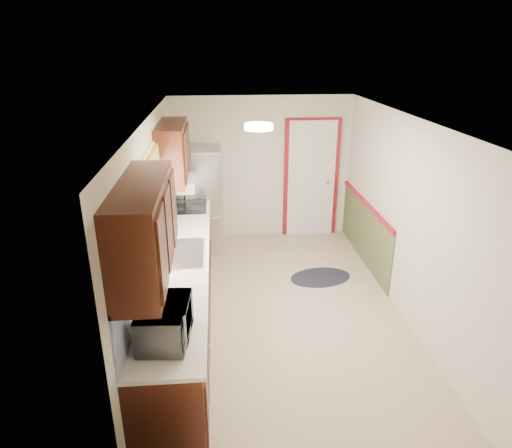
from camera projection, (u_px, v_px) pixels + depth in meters
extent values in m
cube|color=tan|center=(280.00, 310.00, 5.81)|extent=(3.20, 5.20, 0.12)
cube|color=white|center=(285.00, 119.00, 4.92)|extent=(3.20, 5.20, 0.12)
cube|color=beige|center=(261.00, 169.00, 7.68)|extent=(3.20, 0.10, 2.40)
cube|color=beige|center=(335.00, 359.00, 3.05)|extent=(3.20, 0.10, 2.40)
cube|color=beige|center=(153.00, 227.00, 5.24)|extent=(0.10, 5.20, 2.40)
cube|color=beige|center=(406.00, 219.00, 5.49)|extent=(0.10, 5.20, 2.40)
cube|color=#36140C|center=(182.00, 296.00, 5.27)|extent=(0.60, 4.00, 0.90)
cube|color=white|center=(181.00, 259.00, 5.10)|extent=(0.63, 4.00, 0.04)
cube|color=#567AD3|center=(151.00, 236.00, 4.96)|extent=(0.02, 4.00, 0.55)
cube|color=#36140C|center=(144.00, 228.00, 3.55)|extent=(0.35, 1.40, 0.75)
cube|color=#36140C|center=(173.00, 152.00, 6.05)|extent=(0.35, 1.20, 0.75)
cube|color=white|center=(149.00, 198.00, 4.91)|extent=(0.02, 1.00, 0.90)
cube|color=#C96E25|center=(151.00, 166.00, 4.78)|extent=(0.05, 1.12, 0.24)
cube|color=#B7B7BC|center=(181.00, 253.00, 5.18)|extent=(0.52, 0.82, 0.02)
cube|color=white|center=(179.00, 183.00, 6.26)|extent=(0.45, 0.60, 0.15)
cube|color=maroon|center=(311.00, 179.00, 7.80)|extent=(0.94, 0.05, 2.08)
cube|color=white|center=(311.00, 180.00, 7.77)|extent=(0.80, 0.04, 2.00)
cube|color=#47502D|center=(365.00, 233.00, 7.01)|extent=(0.02, 2.30, 0.90)
cube|color=maroon|center=(367.00, 204.00, 6.84)|extent=(0.04, 2.30, 0.06)
cylinder|color=#FFD88C|center=(259.00, 127.00, 4.73)|extent=(0.30, 0.30, 0.06)
imported|color=white|center=(164.00, 319.00, 3.62)|extent=(0.35, 0.59, 0.38)
cube|color=#B7B7BC|center=(201.00, 199.00, 7.32)|extent=(0.71, 0.66, 1.67)
cylinder|color=black|center=(185.00, 212.00, 6.99)|extent=(0.02, 0.02, 1.17)
ellipsoid|color=black|center=(320.00, 277.00, 6.61)|extent=(0.98, 0.73, 0.01)
cube|color=black|center=(188.00, 206.00, 6.66)|extent=(0.54, 0.65, 0.02)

